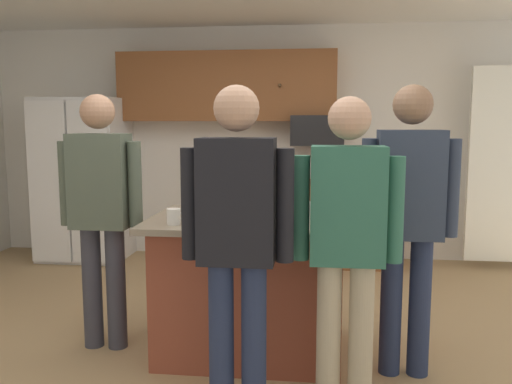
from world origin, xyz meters
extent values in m
plane|color=tan|center=(0.00, 0.00, 0.00)|extent=(7.04, 7.04, 0.00)
cube|color=white|center=(0.00, 2.80, 1.30)|extent=(6.40, 0.10, 2.60)
cube|color=brown|center=(-0.40, 2.60, 1.92)|extent=(2.40, 0.35, 0.75)
sphere|color=#4C3823|center=(0.20, 2.41, 1.93)|extent=(0.04, 0.04, 0.04)
cube|color=brown|center=(0.60, 2.48, 0.45)|extent=(1.80, 0.60, 0.90)
sphere|color=#4C3823|center=(1.05, 2.17, 0.45)|extent=(0.04, 0.04, 0.04)
cube|color=white|center=(-2.00, 2.40, 0.90)|extent=(0.92, 0.70, 1.80)
cube|color=white|center=(-2.23, 2.03, 0.90)|extent=(0.44, 0.04, 1.72)
cube|color=white|center=(-1.77, 2.03, 0.90)|extent=(0.44, 0.04, 1.72)
cylinder|color=#B2B2B7|center=(-2.00, 2.00, 0.99)|extent=(0.02, 0.02, 0.35)
cube|color=black|center=(0.60, 2.50, 1.45)|extent=(0.56, 0.40, 0.32)
cube|color=brown|center=(0.19, 0.11, 0.44)|extent=(1.17, 0.79, 0.88)
cube|color=gray|center=(0.19, 0.11, 0.90)|extent=(1.31, 0.93, 0.04)
cylinder|color=#232D4C|center=(1.08, -0.09, 0.43)|extent=(0.13, 0.13, 0.86)
cylinder|color=#232D4C|center=(1.25, -0.09, 0.43)|extent=(0.13, 0.13, 0.86)
cube|color=#2D384C|center=(1.16, -0.09, 1.18)|extent=(0.38, 0.22, 0.64)
sphere|color=#8C664C|center=(1.16, -0.09, 1.64)|extent=(0.23, 0.23, 0.23)
cylinder|color=#2D384C|center=(0.92, -0.09, 1.16)|extent=(0.09, 0.09, 0.58)
cylinder|color=#2D384C|center=(1.40, -0.09, 1.16)|extent=(0.09, 0.09, 0.58)
cylinder|color=tan|center=(0.69, -0.55, 0.41)|extent=(0.13, 0.13, 0.81)
cylinder|color=tan|center=(0.86, -0.55, 0.41)|extent=(0.13, 0.13, 0.81)
cube|color=#2D6651|center=(0.78, -0.55, 1.12)|extent=(0.38, 0.22, 0.61)
sphere|color=tan|center=(0.78, -0.55, 1.56)|extent=(0.22, 0.22, 0.22)
cylinder|color=#2D6651|center=(0.54, -0.55, 1.10)|extent=(0.09, 0.09, 0.55)
cylinder|color=#2D6651|center=(1.02, -0.55, 1.10)|extent=(0.09, 0.09, 0.55)
cylinder|color=#232D4C|center=(0.14, -0.70, 0.42)|extent=(0.13, 0.13, 0.84)
cylinder|color=#232D4C|center=(0.31, -0.70, 0.42)|extent=(0.13, 0.13, 0.84)
cube|color=black|center=(0.22, -0.70, 1.15)|extent=(0.38, 0.22, 0.63)
sphere|color=tan|center=(0.22, -0.70, 1.61)|extent=(0.23, 0.23, 0.23)
cylinder|color=black|center=(-0.02, -0.70, 1.13)|extent=(0.09, 0.09, 0.57)
cylinder|color=black|center=(0.46, -0.70, 1.13)|extent=(0.09, 0.09, 0.57)
cylinder|color=#383842|center=(-0.90, 0.07, 0.42)|extent=(0.13, 0.13, 0.84)
cylinder|color=#383842|center=(-0.73, 0.07, 0.42)|extent=(0.13, 0.13, 0.84)
cube|color=#4C5647|center=(-0.82, 0.07, 1.15)|extent=(0.38, 0.22, 0.63)
sphere|color=tan|center=(-0.82, 0.07, 1.61)|extent=(0.23, 0.23, 0.23)
cylinder|color=#4C5647|center=(-1.06, 0.07, 1.13)|extent=(0.09, 0.09, 0.57)
cylinder|color=#4C5647|center=(-0.58, 0.07, 1.13)|extent=(0.09, 0.09, 0.57)
cylinder|color=white|center=(0.55, 0.17, 0.97)|extent=(0.08, 0.08, 0.10)
torus|color=white|center=(0.61, 0.17, 0.98)|extent=(0.06, 0.01, 0.06)
cylinder|color=black|center=(-0.17, 0.08, 0.98)|extent=(0.08, 0.08, 0.13)
cylinder|color=black|center=(-0.02, 0.26, 0.99)|extent=(0.06, 0.06, 0.14)
cylinder|color=white|center=(-0.25, -0.19, 0.97)|extent=(0.08, 0.08, 0.10)
torus|color=white|center=(-0.19, -0.19, 0.97)|extent=(0.06, 0.01, 0.06)
cylinder|color=black|center=(-0.21, -0.04, 0.99)|extent=(0.06, 0.06, 0.14)
cube|color=#B7B7BC|center=(0.28, 0.17, 0.93)|extent=(0.44, 0.30, 0.02)
cube|color=#A8A8AD|center=(0.28, 0.17, 0.95)|extent=(0.44, 0.30, 0.02)
camera|label=1|loc=(0.63, -3.30, 1.54)|focal=37.46mm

